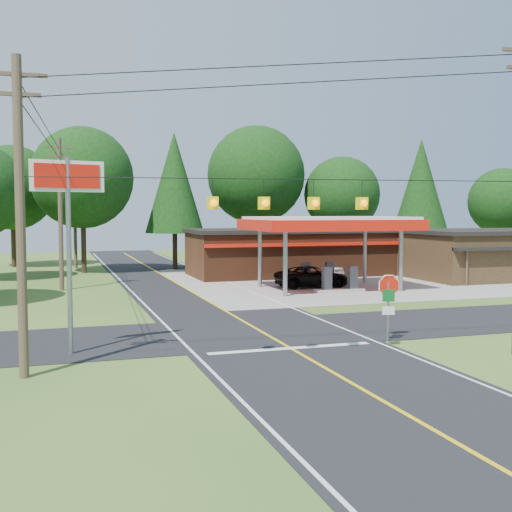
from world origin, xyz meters
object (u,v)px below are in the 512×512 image
object	(u,v)px
octagonal_stop_sign	(389,290)
sedan_car	(322,267)
big_stop_sign	(68,208)
gas_canopy	(329,226)
suv_car	(313,277)

from	to	relation	value
octagonal_stop_sign	sedan_car	bearing A→B (deg)	72.66
big_stop_sign	octagonal_stop_sign	world-z (taller)	big_stop_sign
gas_canopy	octagonal_stop_sign	distance (m)	16.79
sedan_car	octagonal_stop_sign	bearing A→B (deg)	-120.91
gas_canopy	octagonal_stop_sign	bearing A→B (deg)	-105.69
big_stop_sign	octagonal_stop_sign	distance (m)	12.98
octagonal_stop_sign	suv_car	bearing A→B (deg)	77.14
big_stop_sign	sedan_car	bearing A→B (deg)	49.00
suv_car	gas_canopy	bearing A→B (deg)	-161.12
octagonal_stop_sign	gas_canopy	bearing A→B (deg)	74.31
sedan_car	suv_car	bearing A→B (deg)	-131.87
suv_car	sedan_car	world-z (taller)	sedan_car
big_stop_sign	gas_canopy	bearing A→B (deg)	41.44
gas_canopy	big_stop_sign	xyz separation A→B (m)	(-17.00, -15.01, 1.09)
gas_canopy	big_stop_sign	world-z (taller)	big_stop_sign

